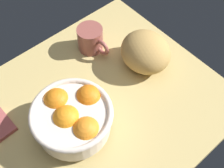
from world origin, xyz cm
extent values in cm
cube|color=tan|center=(0.00, 0.00, -1.50)|extent=(75.62, 60.57, 3.00)
cylinder|color=silver|center=(6.60, 2.27, 0.95)|extent=(10.34, 10.34, 1.90)
cylinder|color=silver|center=(6.60, 2.27, 5.46)|extent=(19.41, 19.41, 7.11)
torus|color=silver|center=(6.60, 2.27, 9.02)|extent=(21.01, 21.01, 1.60)
sphere|color=orange|center=(8.09, 2.10, 7.13)|extent=(7.53, 7.53, 7.53)
sphere|color=orange|center=(0.33, 0.84, 7.12)|extent=(7.45, 7.45, 7.45)
sphere|color=orange|center=(6.95, -3.79, 7.11)|extent=(7.41, 7.41, 7.41)
sphere|color=orange|center=(6.30, 7.82, 7.11)|extent=(7.42, 7.42, 7.42)
ellipsoid|color=tan|center=(-23.60, -1.88, 5.40)|extent=(15.95, 17.29, 10.80)
cylinder|color=#964E45|center=(-15.12, -17.95, 4.03)|extent=(8.11, 8.11, 8.07)
torus|color=#964E45|center=(-15.57, -12.71, 4.03)|extent=(1.69, 5.80, 5.72)
camera|label=1|loc=(21.99, 35.42, 73.06)|focal=47.53mm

